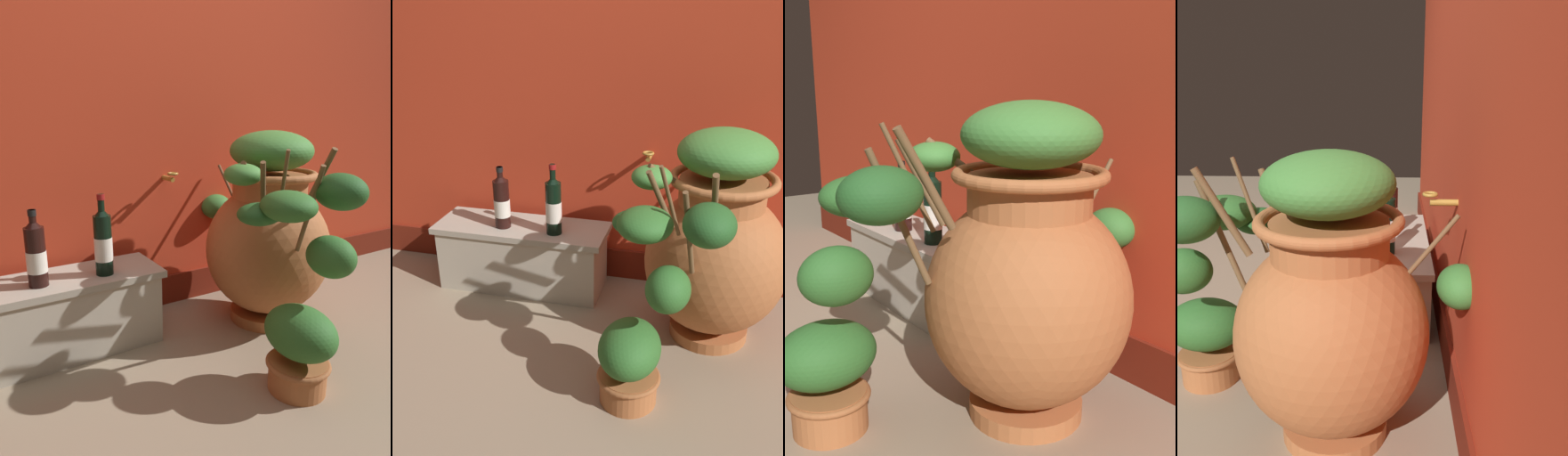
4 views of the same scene
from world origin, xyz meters
TOP-DOWN VIEW (x-y plane):
  - terracotta_urn at (0.43, 0.66)m, footprint 0.69×1.09m
  - stone_ledge at (-0.52, 0.89)m, footprint 0.87×0.31m
  - wine_bottle_left at (-0.61, 0.86)m, footprint 0.08×0.08m
  - wine_bottle_middle at (-0.34, 0.84)m, footprint 0.08×0.08m
  - potted_shrub at (0.16, 0.17)m, footprint 0.24×0.30m

SIDE VIEW (x-z plane):
  - potted_shrub at x=0.16m, z-range 0.01..0.34m
  - stone_ledge at x=-0.52m, z-range 0.01..0.35m
  - terracotta_urn at x=0.43m, z-range -0.02..0.92m
  - wine_bottle_left at x=-0.61m, z-range 0.32..0.63m
  - wine_bottle_middle at x=-0.34m, z-range 0.31..0.66m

